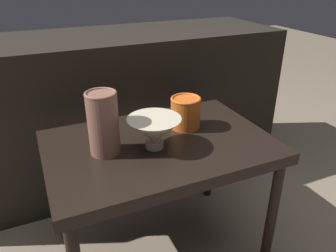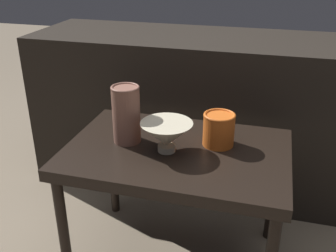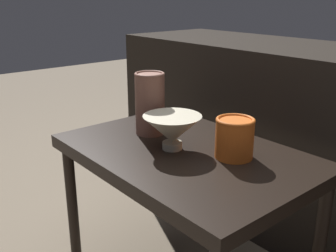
# 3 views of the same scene
# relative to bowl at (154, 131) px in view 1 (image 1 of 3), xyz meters

# --- Properties ---
(ground_plane) EXTENTS (8.00, 8.00, 0.00)m
(ground_plane) POSITION_rel_bowl_xyz_m (0.03, 0.03, -0.54)
(ground_plane) COLOR #7F705B
(table) EXTENTS (0.74, 0.50, 0.48)m
(table) POSITION_rel_bowl_xyz_m (0.03, 0.03, -0.11)
(table) COLOR black
(table) RESTS_ON ground_plane
(couch_backdrop) EXTENTS (1.63, 0.50, 0.72)m
(couch_backdrop) POSITION_rel_bowl_xyz_m (0.03, 0.63, -0.17)
(couch_backdrop) COLOR black
(couch_backdrop) RESTS_ON ground_plane
(bowl) EXTENTS (0.17, 0.17, 0.10)m
(bowl) POSITION_rel_bowl_xyz_m (0.00, 0.00, 0.00)
(bowl) COLOR beige
(bowl) RESTS_ON table
(vase_textured_left) EXTENTS (0.10, 0.10, 0.20)m
(vase_textured_left) POSITION_rel_bowl_xyz_m (-0.15, 0.03, 0.04)
(vase_textured_left) COLOR brown
(vase_textured_left) RESTS_ON table
(vase_colorful_right) EXTENTS (0.11, 0.11, 0.11)m
(vase_colorful_right) POSITION_rel_bowl_xyz_m (0.16, 0.09, -0.00)
(vase_colorful_right) COLOR orange
(vase_colorful_right) RESTS_ON table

